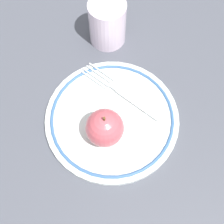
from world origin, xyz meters
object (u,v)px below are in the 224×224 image
at_px(plate, 112,118).
at_px(drinking_glass, 107,23).
at_px(fork, 123,94).
at_px(apple_red_whole, 105,128).

height_order(plate, drinking_glass, drinking_glass).
xyz_separation_m(fork, drinking_glass, (0.15, -0.01, 0.03)).
bearing_deg(drinking_glass, apple_red_whole, 163.09).
xyz_separation_m(plate, apple_red_whole, (-0.03, 0.02, 0.04)).
bearing_deg(fork, apple_red_whole, 107.01).
xyz_separation_m(plate, drinking_glass, (0.19, -0.04, 0.04)).
height_order(plate, apple_red_whole, apple_red_whole).
bearing_deg(apple_red_whole, plate, -35.18).
height_order(plate, fork, fork).
distance_m(fork, drinking_glass, 0.15).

